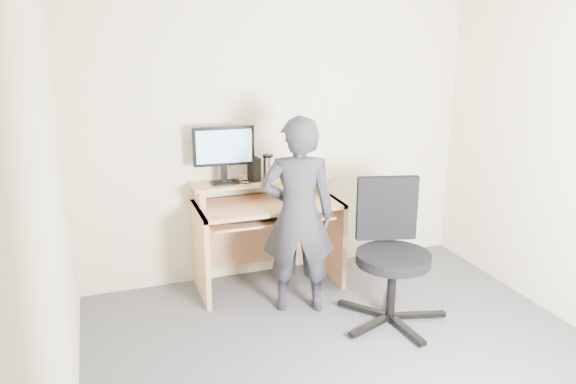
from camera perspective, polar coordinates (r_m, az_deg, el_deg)
ground at (r=3.85m, az=7.82°, el=-17.79°), size 3.50×3.50×0.00m
back_wall at (r=4.89m, az=-0.93°, el=5.76°), size 3.50×0.02×2.50m
desk at (r=4.81m, az=-2.32°, el=-3.11°), size 1.20×0.60×0.91m
monitor at (r=4.60m, az=-6.55°, el=4.29°), size 0.50×0.14×0.48m
external_drive at (r=4.71m, az=-3.46°, el=2.34°), size 0.09×0.14×0.20m
travel_mug at (r=4.76m, az=-2.04°, el=2.45°), size 0.10×0.10×0.19m
smartphone at (r=4.79m, az=0.48°, el=1.43°), size 0.08×0.14×0.01m
charger at (r=4.65m, az=-5.31°, el=1.04°), size 0.05×0.04×0.03m
headphones at (r=4.80m, az=-5.26°, el=1.41°), size 0.20×0.20×0.06m
keyboard at (r=4.59m, az=-3.03°, el=-2.54°), size 0.48×0.24×0.03m
mouse at (r=4.66m, az=1.41°, el=-0.88°), size 0.11×0.09×0.04m
office_chair at (r=4.28m, az=10.38°, el=-5.53°), size 0.83×0.81×1.05m
person at (r=4.28m, az=1.05°, el=-2.43°), size 0.65×0.52×1.54m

